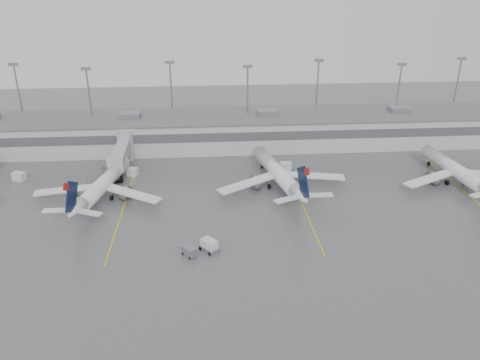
{
  "coord_description": "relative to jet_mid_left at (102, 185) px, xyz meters",
  "views": [
    {
      "loc": [
        -1.06,
        -58.63,
        41.87
      ],
      "look_at": [
        5.29,
        24.0,
        5.0
      ],
      "focal_mm": 35.0,
      "sensor_mm": 36.0,
      "label": 1
    }
  ],
  "objects": [
    {
      "name": "ground",
      "position": [
        22.19,
        -28.16,
        -2.96
      ],
      "size": [
        260.0,
        260.0,
        0.0
      ],
      "primitive_type": "plane",
      "color": "#4D4D4F",
      "rests_on": "ground"
    },
    {
      "name": "terminal",
      "position": [
        22.18,
        29.82,
        1.21
      ],
      "size": [
        152.0,
        17.0,
        9.45
      ],
      "color": "#AAAAA5",
      "rests_on": "ground"
    },
    {
      "name": "light_masts",
      "position": [
        22.19,
        35.59,
        9.06
      ],
      "size": [
        142.4,
        8.0,
        20.6
      ],
      "color": "gray",
      "rests_on": "ground"
    },
    {
      "name": "jet_bridge_right",
      "position": [
        1.69,
        17.56,
        0.91
      ],
      "size": [
        4.0,
        17.2,
        7.0
      ],
      "color": "gray",
      "rests_on": "ground"
    },
    {
      "name": "stand_markings",
      "position": [
        22.19,
        -4.16,
        -2.96
      ],
      "size": [
        105.25,
        40.0,
        0.01
      ],
      "color": "gold",
      "rests_on": "ground"
    },
    {
      "name": "jet_mid_left",
      "position": [
        0.0,
        0.0,
        0.0
      ],
      "size": [
        25.7,
        29.11,
        9.54
      ],
      "rotation": [
        0.0,
        0.0,
        -0.21
      ],
      "color": "silver",
      "rests_on": "ground"
    },
    {
      "name": "jet_mid_right",
      "position": [
        36.16,
        2.94,
        0.2
      ],
      "size": [
        27.53,
        31.17,
        10.19
      ],
      "rotation": [
        0.0,
        0.0,
        0.2
      ],
      "color": "silver",
      "rests_on": "ground"
    },
    {
      "name": "jet_far_right",
      "position": [
        74.57,
        1.78,
        0.07
      ],
      "size": [
        26.76,
        30.12,
        9.75
      ],
      "rotation": [
        0.0,
        0.0,
        0.1
      ],
      "color": "silver",
      "rests_on": "ground"
    },
    {
      "name": "baggage_tug",
      "position": [
        21.11,
        -21.14,
        -2.16
      ],
      "size": [
        3.54,
        3.69,
        2.05
      ],
      "rotation": [
        0.0,
        0.0,
        0.7
      ],
      "color": "silver",
      "rests_on": "ground"
    },
    {
      "name": "baggage_cart",
      "position": [
        17.91,
        -22.34,
        -2.11
      ],
      "size": [
        2.76,
        2.88,
        1.64
      ],
      "rotation": [
        0.0,
        0.0,
        0.7
      ],
      "color": "slate",
      "rests_on": "ground"
    },
    {
      "name": "gse_uld_a",
      "position": [
        -20.11,
        10.7,
        -2.04
      ],
      "size": [
        3.05,
        2.55,
        1.84
      ],
      "primitive_type": "cube",
      "rotation": [
        0.0,
        0.0,
        -0.36
      ],
      "color": "silver",
      "rests_on": "ground"
    },
    {
      "name": "gse_uld_b",
      "position": [
        4.37,
        11.54,
        -2.1
      ],
      "size": [
        2.8,
        2.23,
        1.74
      ],
      "primitive_type": "cube",
      "rotation": [
        0.0,
        0.0,
        -0.27
      ],
      "color": "silver",
      "rests_on": "ground"
    },
    {
      "name": "gse_uld_c",
      "position": [
        39.29,
        12.12,
        -2.06
      ],
      "size": [
        2.62,
        1.8,
        1.82
      ],
      "primitive_type": "cube",
      "rotation": [
        0.0,
        0.0,
        -0.04
      ],
      "color": "silver",
      "rests_on": "ground"
    },
    {
      "name": "gse_loader",
      "position": [
        -1.72,
        13.91,
        -1.89
      ],
      "size": [
        2.95,
        3.86,
        2.14
      ],
      "primitive_type": "cube",
      "rotation": [
        0.0,
        0.0,
        0.26
      ],
      "color": "slate",
      "rests_on": "ground"
    },
    {
      "name": "cone_b",
      "position": [
        -2.7,
        6.14,
        -2.62
      ],
      "size": [
        0.43,
        0.43,
        0.69
      ],
      "primitive_type": "cone",
      "color": "#DF5C04",
      "rests_on": "ground"
    },
    {
      "name": "cone_c",
      "position": [
        41.05,
        9.8,
        -2.61
      ],
      "size": [
        0.44,
        0.44,
        0.7
      ],
      "primitive_type": "cone",
      "color": "#DF5C04",
      "rests_on": "ground"
    },
    {
      "name": "cone_d",
      "position": [
        66.4,
        4.36,
        -2.61
      ],
      "size": [
        0.45,
        0.45,
        0.71
      ],
      "primitive_type": "cone",
      "color": "#DF5C04",
      "rests_on": "ground"
    }
  ]
}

